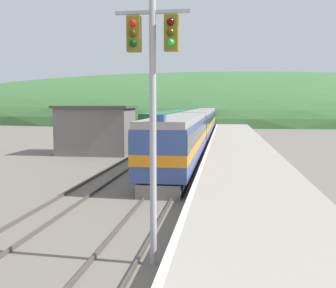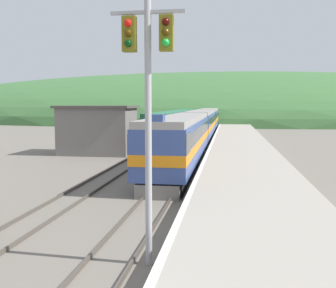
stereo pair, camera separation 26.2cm
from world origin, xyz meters
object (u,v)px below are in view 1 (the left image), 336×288
object	(u,v)px
express_train_lead_car	(180,140)
carriage_third	(207,118)
carriage_second	(199,124)
signal_mast_main	(153,82)
siding_train	(177,122)

from	to	relation	value
express_train_lead_car	carriage_third	world-z (taller)	express_train_lead_car
carriage_second	carriage_third	size ratio (longest dim) A/B	1.00
express_train_lead_car	carriage_second	xyz separation A→B (m)	(0.00, 22.35, -0.01)
express_train_lead_car	signal_mast_main	bearing A→B (deg)	-86.14
carriage_second	signal_mast_main	size ratio (longest dim) A/B	2.56
carriage_third	express_train_lead_car	bearing A→B (deg)	-90.00
express_train_lead_car	carriage_third	size ratio (longest dim) A/B	0.96
carriage_third	siding_train	world-z (taller)	carriage_third
express_train_lead_car	carriage_third	distance (m)	44.85
siding_train	carriage_second	bearing A→B (deg)	-70.02
carriage_second	signal_mast_main	world-z (taller)	signal_mast_main
siding_train	carriage_third	bearing A→B (deg)	66.82
carriage_second	siding_train	xyz separation A→B (m)	(-4.43, 12.17, -0.22)
express_train_lead_car	carriage_third	bearing A→B (deg)	90.00
siding_train	express_train_lead_car	bearing A→B (deg)	-82.69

